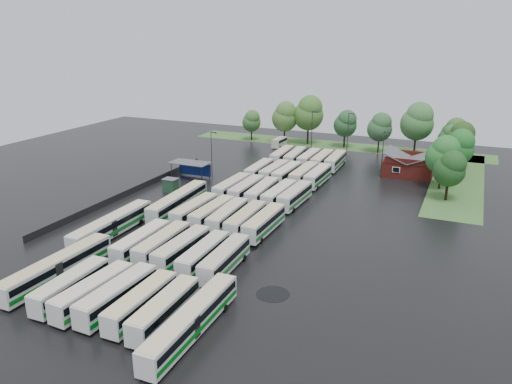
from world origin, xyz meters
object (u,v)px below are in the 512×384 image
at_px(brick_building, 409,167).
at_px(minibus, 279,142).
at_px(artic_bus_west_a, 58,267).
at_px(artic_bus_east, 192,320).

bearing_deg(brick_building, minibus, 158.39).
xyz_separation_m(artic_bus_west_a, minibus, (-1.65, 79.82, -0.36)).
xyz_separation_m(artic_bus_west_a, artic_bus_east, (21.28, -3.51, -0.02)).
xyz_separation_m(brick_building, artic_bus_west_a, (-33.29, -65.98, -0.15)).
distance_m(brick_building, artic_bus_east, 70.52).
bearing_deg(artic_bus_east, brick_building, 79.34).
height_order(artic_bus_east, minibus, artic_bus_east).
bearing_deg(minibus, artic_bus_east, -71.20).
relative_size(brick_building, artic_bus_west_a, 0.60).
distance_m(artic_bus_east, minibus, 86.43).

